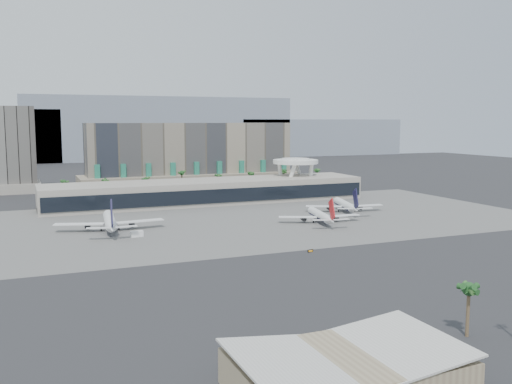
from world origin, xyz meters
name	(u,v)px	position (x,y,z in m)	size (l,w,h in m)	color
ground	(303,243)	(0.00, 0.00, 0.00)	(900.00, 900.00, 0.00)	#232326
apron_pad	(246,219)	(0.00, 55.00, 0.03)	(260.00, 130.00, 0.06)	#5B5B59
mountain_ridge	(132,133)	(27.88, 470.00, 29.89)	(680.00, 60.00, 70.00)	gray
hotel	(191,163)	(10.00, 174.41, 16.81)	(140.00, 30.00, 42.00)	gray
office_tower	(13,154)	(-95.00, 200.00, 22.94)	(30.00, 30.00, 52.00)	black
terminal	(208,191)	(0.00, 109.84, 6.52)	(170.00, 32.50, 14.50)	#ACA397
saucer_structure	(295,164)	(55.00, 116.00, 18.45)	(26.00, 26.00, 21.89)	white
palm_row	(201,177)	(7.00, 145.00, 10.50)	(157.80, 2.80, 13.10)	brown
hangar_left	(347,372)	(-45.00, -102.00, 3.20)	(36.65, 22.60, 7.55)	gray
airliner_left	(110,221)	(-59.79, 50.10, 3.85)	(42.74, 44.19, 15.27)	white
airliner_centre	(320,215)	(25.82, 33.81, 3.23)	(35.26, 36.65, 12.82)	white
airliner_right	(345,205)	(51.05, 54.89, 3.40)	(36.81, 38.17, 13.49)	white
service_vehicle_a	(137,234)	(-52.36, 34.21, 1.14)	(4.66, 2.28, 2.28)	white
service_vehicle_b	(311,218)	(24.52, 39.78, 1.02)	(3.98, 2.27, 2.05)	silver
taxiway_sign	(310,251)	(-4.08, -13.16, 0.46)	(2.08, 0.51, 0.94)	black
near_palm_a	(469,296)	(-10.09, -91.25, 8.45)	(6.00, 6.00, 11.27)	brown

